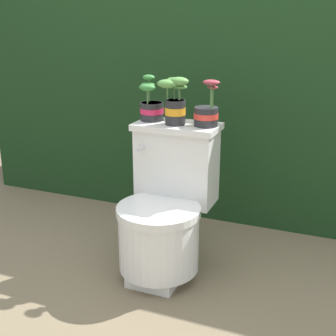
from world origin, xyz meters
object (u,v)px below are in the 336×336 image
toilet (166,209)px  potted_plant_midleft (175,103)px  potted_plant_left (151,106)px  potted_plant_middle (206,113)px

toilet → potted_plant_midleft: (-0.00, 0.12, 0.49)m
toilet → potted_plant_midleft: size_ratio=3.15×
toilet → potted_plant_left: potted_plant_left is taller
potted_plant_left → potted_plant_midleft: 0.15m
potted_plant_left → potted_plant_midleft: bearing=-16.2°
toilet → potted_plant_midleft: potted_plant_midleft is taller
potted_plant_left → potted_plant_middle: bearing=-3.2°
potted_plant_left → potted_plant_middle: potted_plant_middle is taller
toilet → potted_plant_middle: 0.49m
potted_plant_left → toilet: bearing=-48.2°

